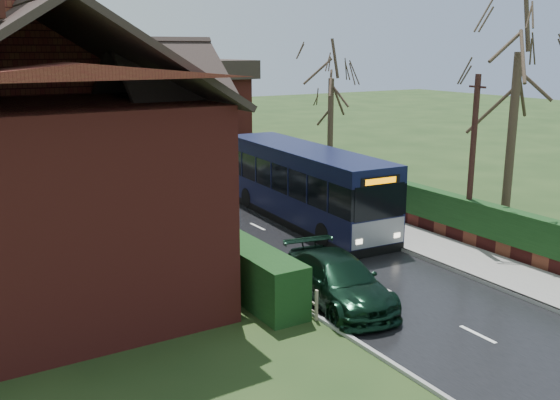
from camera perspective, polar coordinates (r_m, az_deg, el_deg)
ground at (r=21.79m, az=5.71°, el=-6.26°), size 140.00×140.00×0.00m
road at (r=30.01m, az=-5.79°, el=-0.63°), size 6.00×100.00×0.02m
pavement at (r=31.99m, az=1.08°, el=0.45°), size 2.50×100.00×0.14m
kerb_right at (r=31.38m, az=-0.77°, el=0.19°), size 0.12×100.00×0.14m
kerb_left at (r=28.87m, az=-11.26°, el=-1.33°), size 0.12×100.00×0.10m
front_hedge at (r=23.88m, az=-9.10°, el=-2.55°), size 1.20×16.00×1.60m
picket_fence at (r=24.25m, az=-7.43°, el=-3.09°), size 0.10×16.00×0.90m
right_wall_hedge at (r=32.62m, az=3.40°, el=2.40°), size 0.60×50.00×1.80m
brick_house at (r=21.61m, az=-21.20°, el=4.70°), size 9.30×14.60×10.30m
bus at (r=27.04m, az=2.28°, el=1.33°), size 3.03×10.84×3.26m
car_silver at (r=30.54m, az=-12.12°, el=0.82°), size 2.79×4.75×1.52m
car_green at (r=18.76m, az=5.41°, el=-7.32°), size 2.75×5.12×1.41m
car_distant at (r=61.87m, az=-17.70°, el=6.81°), size 1.77×3.96×1.26m
bus_stop_sign at (r=27.82m, az=3.67°, el=1.78°), size 0.09×0.38×2.54m
telegraph_pole at (r=24.62m, az=17.15°, el=3.46°), size 0.22×0.84×6.50m
tree_right_near at (r=26.09m, az=21.12°, el=13.61°), size 4.82×4.82×10.40m
tree_right_far at (r=33.91m, az=4.73°, el=11.70°), size 4.32×4.32×8.35m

